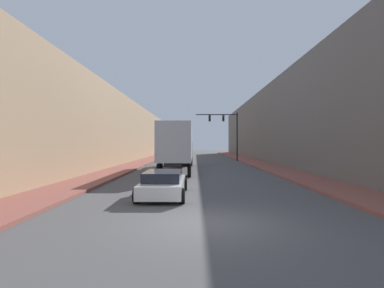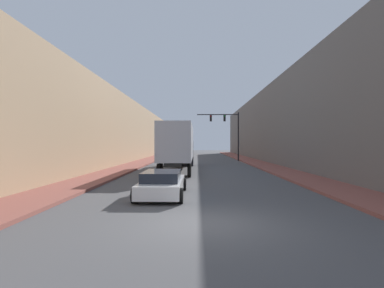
% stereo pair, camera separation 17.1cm
% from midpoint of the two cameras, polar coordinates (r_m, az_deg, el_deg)
% --- Properties ---
extents(ground_plane, '(200.00, 200.00, 0.00)m').
position_cam_midpoint_polar(ground_plane, '(9.52, 2.26, -14.90)').
color(ground_plane, '#4C4C4F').
extents(sidewalk_right, '(2.79, 80.00, 0.15)m').
position_cam_midpoint_polar(sidewalk_right, '(39.96, 11.28, -3.32)').
color(sidewalk_right, brown).
rests_on(sidewalk_right, ground).
extents(sidewalk_left, '(2.79, 80.00, 0.15)m').
position_cam_midpoint_polar(sidewalk_left, '(39.86, -9.43, -3.33)').
color(sidewalk_left, brown).
rests_on(sidewalk_left, ground).
extents(building_right, '(6.00, 80.00, 9.70)m').
position_cam_midpoint_polar(building_right, '(41.00, 17.33, 3.44)').
color(building_right, '#66605B').
rests_on(building_right, ground).
extents(building_left, '(6.00, 80.00, 8.17)m').
position_cam_midpoint_polar(building_left, '(40.81, -15.52, 2.38)').
color(building_left, tan).
rests_on(building_left, ground).
extents(semi_truck, '(2.52, 13.99, 4.04)m').
position_cam_midpoint_polar(semi_truck, '(27.41, -2.81, -0.24)').
color(semi_truck, '#B2B7C1').
rests_on(semi_truck, ground).
extents(sedan_car, '(2.11, 4.75, 1.18)m').
position_cam_midpoint_polar(sedan_car, '(14.18, -5.79, -7.52)').
color(sedan_car, silver).
rests_on(sedan_car, ground).
extents(traffic_signal_gantry, '(5.92, 0.35, 6.84)m').
position_cam_midpoint_polar(traffic_signal_gantry, '(42.59, 6.72, 3.11)').
color(traffic_signal_gantry, black).
rests_on(traffic_signal_gantry, ground).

